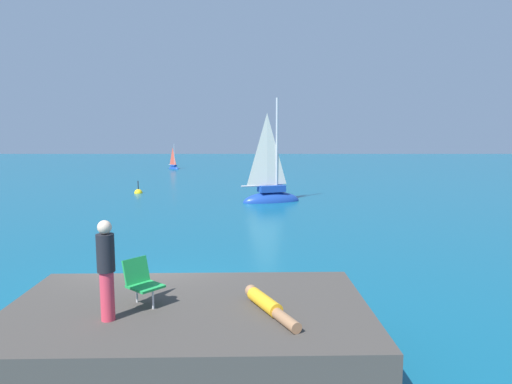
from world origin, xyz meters
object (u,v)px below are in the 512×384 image
at_px(sailboat_far, 172,167).
at_px(person_sunbather, 266,305).
at_px(marker_buoy, 137,193).
at_px(person_standing, 105,268).
at_px(beach_chair, 140,280).
at_px(sailboat_near, 270,196).

xyz_separation_m(sailboat_far, person_sunbather, (9.64, -44.96, 1.04)).
bearing_deg(marker_buoy, person_sunbather, -70.76).
height_order(person_standing, beach_chair, person_standing).
bearing_deg(sailboat_near, beach_chair, -116.83).
height_order(sailboat_near, person_standing, sailboat_near).
xyz_separation_m(sailboat_far, person_standing, (7.08, -45.31, 1.79)).
bearing_deg(sailboat_far, person_sunbather, -36.20).
bearing_deg(person_standing, person_sunbather, -103.10).
bearing_deg(person_sunbather, person_standing, -107.24).
relative_size(sailboat_far, beach_chair, 3.95).
height_order(person_standing, marker_buoy, person_standing).
xyz_separation_m(sailboat_near, beach_chair, (-2.89, -19.29, 1.17)).
xyz_separation_m(sailboat_far, marker_buoy, (1.41, -21.39, -0.16)).
height_order(sailboat_far, person_standing, sailboat_far).
height_order(sailboat_near, marker_buoy, sailboat_near).
bearing_deg(person_standing, sailboat_far, -11.92).
relative_size(person_sunbather, beach_chair, 2.06).
xyz_separation_m(person_sunbather, beach_chair, (-2.19, 0.33, 0.33)).
distance_m(sailboat_near, marker_buoy, 9.77).
xyz_separation_m(person_standing, marker_buoy, (-5.67, 23.92, -1.95)).
bearing_deg(sailboat_near, sailboat_far, 93.88).
bearing_deg(marker_buoy, person_standing, -76.67).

